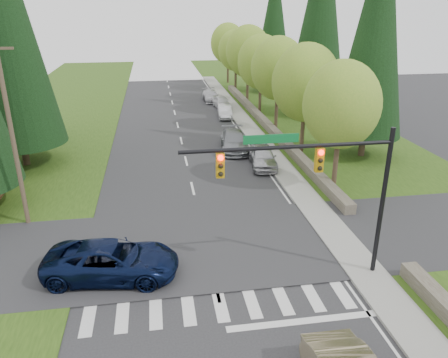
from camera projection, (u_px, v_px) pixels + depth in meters
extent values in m
cube|color=#284612|center=(349.00, 156.00, 34.95)|extent=(14.00, 110.00, 0.06)
cube|color=#284612|center=(5.00, 175.00, 31.14)|extent=(14.00, 110.00, 0.06)
cube|color=#28282B|center=(206.00, 246.00, 22.06)|extent=(120.00, 8.00, 0.10)
cube|color=gray|center=(269.00, 152.00, 35.88)|extent=(1.80, 80.00, 0.13)
cube|color=gray|center=(259.00, 152.00, 35.75)|extent=(0.20, 80.00, 0.13)
cube|color=#4C4438|center=(265.00, 123.00, 43.35)|extent=(0.70, 40.00, 0.70)
cylinder|color=black|center=(382.00, 205.00, 18.64)|extent=(0.20, 0.20, 6.80)
cylinder|color=black|center=(289.00, 147.00, 16.97)|extent=(8.60, 0.16, 0.16)
cube|color=#0C662D|center=(271.00, 139.00, 16.78)|extent=(2.20, 0.04, 0.35)
cube|color=#BF8C0C|center=(319.00, 160.00, 17.38)|extent=(0.32, 0.24, 1.00)
sphere|color=#FF0C05|center=(321.00, 153.00, 17.12)|extent=(0.22, 0.22, 0.22)
cube|color=#BF8C0C|center=(220.00, 165.00, 16.80)|extent=(0.32, 0.24, 1.00)
sphere|color=#FF0C05|center=(221.00, 158.00, 16.54)|extent=(0.22, 0.22, 0.22)
cylinder|color=#473828|center=(12.00, 137.00, 22.47)|extent=(0.24, 0.24, 10.00)
cylinder|color=#38281C|center=(336.00, 155.00, 28.02)|extent=(0.32, 0.32, 4.76)
ellipsoid|color=olive|center=(342.00, 105.00, 26.81)|extent=(4.80, 4.80, 5.52)
cylinder|color=#38281C|center=(303.00, 125.00, 34.42)|extent=(0.32, 0.32, 4.93)
ellipsoid|color=olive|center=(306.00, 83.00, 33.17)|extent=(5.20, 5.20, 5.98)
cylinder|color=#38281C|center=(277.00, 106.00, 40.78)|extent=(0.32, 0.32, 5.04)
ellipsoid|color=olive|center=(278.00, 68.00, 39.50)|extent=(5.00, 5.00, 5.75)
cylinder|color=#38281C|center=(260.00, 93.00, 47.25)|extent=(0.32, 0.32, 4.82)
ellipsoid|color=olive|center=(261.00, 62.00, 46.03)|extent=(5.00, 5.00, 5.75)
cylinder|color=#38281C|center=(248.00, 81.00, 53.61)|extent=(0.32, 0.32, 5.15)
ellipsoid|color=olive|center=(248.00, 51.00, 52.30)|extent=(5.40, 5.40, 6.21)
cylinder|color=#38281C|center=(236.00, 74.00, 60.08)|extent=(0.32, 0.32, 4.70)
ellipsoid|color=olive|center=(236.00, 50.00, 58.88)|extent=(4.80, 4.80, 5.52)
cylinder|color=#38281C|center=(228.00, 66.00, 66.45)|extent=(0.32, 0.32, 4.98)
ellipsoid|color=olive|center=(228.00, 43.00, 65.19)|extent=(5.20, 5.20, 5.98)
cylinder|color=#38281C|center=(25.00, 152.00, 32.75)|extent=(0.50, 0.50, 2.00)
cylinder|color=#38281C|center=(19.00, 132.00, 37.96)|extent=(0.50, 0.50, 2.00)
cylinder|color=#38281C|center=(362.00, 144.00, 34.74)|extent=(0.50, 0.50, 2.00)
cone|color=black|center=(377.00, 27.00, 31.45)|extent=(5.44, 5.44, 16.00)
cylinder|color=#38281C|center=(313.00, 106.00, 47.71)|extent=(0.50, 0.50, 2.00)
cone|color=black|center=(321.00, 10.00, 44.05)|extent=(6.12, 6.12, 18.00)
cylinder|color=#38281C|center=(272.00, 84.00, 60.38)|extent=(0.50, 0.50, 2.00)
cone|color=black|center=(274.00, 21.00, 57.29)|extent=(5.10, 5.10, 15.00)
imported|color=black|center=(112.00, 261.00, 19.30)|extent=(6.20, 3.51, 1.63)
imported|color=#B5B6BB|center=(263.00, 157.00, 32.58)|extent=(2.32, 4.73, 1.55)
imported|color=gray|center=(234.00, 141.00, 36.24)|extent=(2.70, 5.51, 1.54)
imported|color=silver|center=(225.00, 112.00, 46.65)|extent=(1.75, 4.11, 1.32)
imported|color=silver|center=(222.00, 102.00, 51.05)|extent=(1.91, 4.05, 1.34)
imported|color=#B7B6BC|center=(211.00, 96.00, 54.58)|extent=(1.94, 4.67, 1.35)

